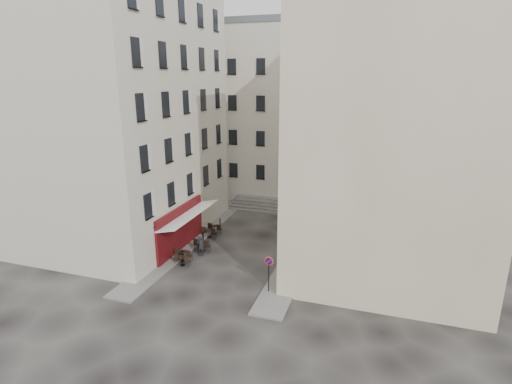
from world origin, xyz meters
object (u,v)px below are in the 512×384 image
at_px(bistro_table_b, 184,255).
at_px(pedestrian, 201,246).
at_px(no_parking_sign, 269,268).
at_px(bistro_table_a, 182,260).

distance_m(bistro_table_b, pedestrian, 1.43).
height_order(no_parking_sign, bistro_table_b, no_parking_sign).
xyz_separation_m(bistro_table_a, bistro_table_b, (-0.29, 0.78, 0.03)).
distance_m(no_parking_sign, bistro_table_b, 7.71).
height_order(bistro_table_b, pedestrian, pedestrian).
distance_m(no_parking_sign, bistro_table_a, 7.22).
bearing_deg(bistro_table_b, bistro_table_a, -69.28).
relative_size(bistro_table_b, pedestrian, 0.83).
height_order(bistro_table_a, pedestrian, pedestrian).
bearing_deg(no_parking_sign, bistro_table_b, 167.09).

